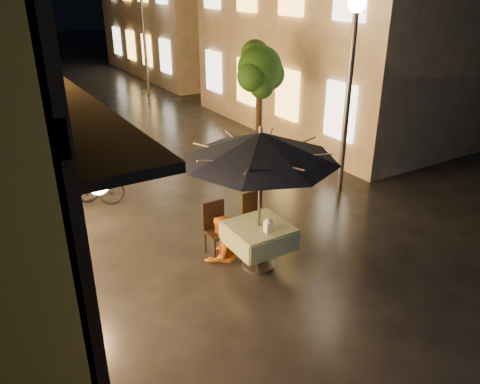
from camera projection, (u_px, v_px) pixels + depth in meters
ground at (286, 271)px, 7.85m from camera, size 90.00×90.00×0.00m
east_building_near at (358, 16)px, 15.06m from camera, size 7.30×9.30×6.80m
street_tree at (260, 71)px, 11.51m from camera, size 1.43×1.20×3.15m
streetlamp_near at (351, 62)px, 9.63m from camera, size 0.36×0.36×4.23m
streetlamp_far at (143, 23)px, 18.98m from camera, size 0.36×0.36×4.23m
cafe_table at (259, 236)px, 7.76m from camera, size 0.99×0.99×0.78m
patio_umbrella at (260, 146)px, 7.12m from camera, size 2.48×2.48×2.46m
cafe_chair_left at (216, 226)px, 8.17m from camera, size 0.42×0.42×0.97m
cafe_chair_right at (255, 215)px, 8.55m from camera, size 0.42×0.42×0.97m
table_lantern at (268, 224)px, 7.42m from camera, size 0.16×0.16×0.25m
person_orange at (220, 218)px, 7.95m from camera, size 0.89×0.79×1.52m
person_yellow at (263, 212)px, 8.35m from camera, size 0.89×0.52×1.36m
bicycle_0 at (84, 190)px, 9.80m from camera, size 1.73×0.73×0.89m
bicycle_1 at (60, 185)px, 9.85m from camera, size 1.75×0.61×1.03m
bicycle_2 at (45, 167)px, 10.99m from camera, size 1.81×1.18×0.90m
bicycle_3 at (60, 155)px, 11.67m from camera, size 1.61×0.52×0.96m
bicycle_4 at (36, 142)px, 12.72m from camera, size 1.79×0.89×0.90m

